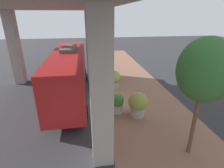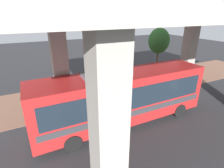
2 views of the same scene
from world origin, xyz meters
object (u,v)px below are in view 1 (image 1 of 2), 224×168
planter_front (113,79)px  planter_back (116,103)px  bus (69,71)px  street_tree_near (205,71)px  fire_hydrant (108,87)px  planter_middle (138,104)px

planter_front → planter_back: 4.35m
bus → street_tree_near: bearing=128.0°
planter_front → planter_back: bearing=83.5°
fire_hydrant → planter_front: planter_front is taller
planter_front → planter_back: planter_front is taller
planter_middle → fire_hydrant: bearing=-70.8°
fire_hydrant → planter_front: size_ratio=0.61×
fire_hydrant → bus: bearing=-4.8°
planter_front → fire_hydrant: bearing=58.7°
bus → planter_middle: size_ratio=6.81×
bus → fire_hydrant: (-3.17, 0.26, -1.54)m
street_tree_near → bus: bearing=-52.0°
planter_middle → planter_front: bearing=-80.8°
fire_hydrant → planter_front: 1.19m
planter_front → street_tree_near: size_ratio=0.29×
street_tree_near → planter_front: bearing=-74.5°
planter_front → planter_middle: size_ratio=0.98×
bus → planter_front: bus is taller
street_tree_near → planter_middle: bearing=-66.3°
fire_hydrant → planter_back: size_ratio=0.69×
fire_hydrant → street_tree_near: size_ratio=0.18×
planter_back → planter_middle: bearing=152.5°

